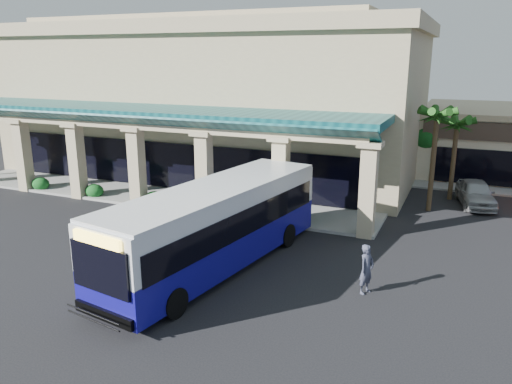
% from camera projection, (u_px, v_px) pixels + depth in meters
% --- Properties ---
extents(ground, '(110.00, 110.00, 0.00)m').
position_uv_depth(ground, '(208.00, 255.00, 22.38)').
color(ground, black).
extents(main_building, '(30.80, 14.80, 11.35)m').
position_uv_depth(main_building, '(214.00, 96.00, 38.12)').
color(main_building, tan).
rests_on(main_building, ground).
extents(arcade, '(30.00, 6.20, 5.70)m').
position_uv_depth(arcade, '(145.00, 153.00, 30.70)').
color(arcade, '#0B4046').
rests_on(arcade, ground).
extents(palm_0, '(2.40, 2.40, 6.60)m').
position_uv_depth(palm_0, '(434.00, 154.00, 28.02)').
color(palm_0, '#194512').
rests_on(palm_0, ground).
extents(palm_1, '(2.40, 2.40, 5.80)m').
position_uv_depth(palm_1, '(454.00, 154.00, 30.41)').
color(palm_1, '#194512').
rests_on(palm_1, ground).
extents(broadleaf_tree, '(2.60, 2.60, 4.81)m').
position_uv_depth(broadleaf_tree, '(427.00, 146.00, 35.73)').
color(broadleaf_tree, '#114A17').
rests_on(broadleaf_tree, ground).
extents(transit_bus, '(4.95, 12.96, 3.53)m').
position_uv_depth(transit_bus, '(216.00, 228.00, 20.65)').
color(transit_bus, navy).
rests_on(transit_bus, ground).
extents(pedestrian, '(0.70, 0.82, 1.92)m').
position_uv_depth(pedestrian, '(367.00, 269.00, 18.60)').
color(pedestrian, '#3F4257').
rests_on(pedestrian, ground).
extents(car_silver, '(2.69, 4.80, 1.54)m').
position_uv_depth(car_silver, '(476.00, 193.00, 29.64)').
color(car_silver, '#A5A5A5').
rests_on(car_silver, ground).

